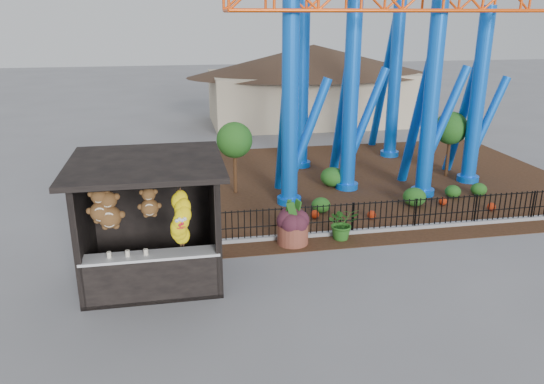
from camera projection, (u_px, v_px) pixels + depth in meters
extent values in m
plane|color=slate|center=(282.00, 291.00, 12.71)|extent=(120.00, 120.00, 0.00)
cube|color=#331E11|center=(340.00, 182.00, 20.86)|extent=(18.00, 12.00, 0.02)
cube|color=gray|center=(390.00, 229.00, 16.18)|extent=(18.00, 0.18, 0.12)
cube|color=black|center=(155.00, 276.00, 13.28)|extent=(3.20, 2.60, 0.10)
cube|color=black|center=(152.00, 206.00, 13.98)|extent=(3.20, 0.12, 3.00)
cube|color=black|center=(84.00, 227.00, 12.55)|extent=(0.12, 2.60, 3.00)
cube|color=black|center=(214.00, 219.00, 13.09)|extent=(0.12, 2.60, 3.00)
cube|color=black|center=(145.00, 163.00, 12.09)|extent=(3.50, 3.40, 0.12)
cube|color=black|center=(77.00, 249.00, 11.41)|extent=(0.14, 0.14, 3.00)
cube|color=black|center=(219.00, 238.00, 11.94)|extent=(0.14, 0.14, 3.00)
cube|color=black|center=(152.00, 278.00, 12.15)|extent=(3.00, 0.50, 1.10)
cube|color=silver|center=(151.00, 256.00, 11.96)|extent=(3.10, 0.55, 0.06)
cylinder|color=black|center=(144.00, 188.00, 11.04)|extent=(2.90, 0.04, 0.04)
cylinder|color=blue|center=(290.00, 103.00, 17.44)|extent=(0.56, 0.56, 7.00)
cylinder|color=blue|center=(289.00, 200.00, 18.52)|extent=(0.84, 0.84, 0.24)
cylinder|color=blue|center=(351.00, 92.00, 18.95)|extent=(0.56, 0.56, 7.30)
cylinder|color=blue|center=(347.00, 186.00, 20.07)|extent=(0.84, 0.84, 0.24)
cylinder|color=blue|center=(432.00, 92.00, 18.23)|extent=(0.56, 0.56, 7.50)
cylinder|color=blue|center=(422.00, 192.00, 19.39)|extent=(0.84, 0.84, 0.24)
cylinder|color=blue|center=(478.00, 98.00, 19.93)|extent=(0.56, 0.56, 6.60)
cylinder|color=blue|center=(468.00, 178.00, 20.95)|extent=(0.84, 0.84, 0.24)
cylinder|color=blue|center=(303.00, 54.00, 21.49)|extent=(0.56, 0.56, 9.50)
cylinder|color=blue|center=(301.00, 164.00, 22.97)|extent=(0.84, 0.84, 0.24)
cylinder|color=blue|center=(398.00, 39.00, 23.05)|extent=(0.56, 0.56, 10.50)
cylinder|color=blue|center=(389.00, 153.00, 24.69)|extent=(0.84, 0.84, 0.24)
cylinder|color=blue|center=(284.00, 124.00, 18.56)|extent=(0.36, 2.21, 5.85)
cylinder|color=blue|center=(308.00, 132.00, 18.18)|extent=(1.62, 0.32, 3.73)
cylinder|color=blue|center=(342.00, 113.00, 20.08)|extent=(0.36, 2.29, 6.10)
cylinder|color=blue|center=(365.00, 120.00, 19.70)|extent=(1.67, 0.32, 3.88)
cylinder|color=blue|center=(418.00, 114.00, 19.37)|extent=(0.36, 2.34, 6.26)
cylinder|color=blue|center=(443.00, 122.00, 19.00)|extent=(1.71, 0.32, 3.99)
cylinder|color=blue|center=(463.00, 115.00, 21.03)|extent=(0.36, 2.10, 5.53)
cylinder|color=blue|center=(487.00, 122.00, 20.65)|extent=(1.54, 0.32, 3.52)
cylinder|color=brown|center=(293.00, 234.00, 15.23)|extent=(0.98, 0.98, 0.59)
ellipsoid|color=#381621|center=(293.00, 214.00, 15.03)|extent=(0.70, 0.70, 0.64)
imported|color=#265218|center=(342.00, 223.00, 15.48)|extent=(0.92, 0.80, 1.01)
ellipsoid|color=#205318|center=(321.00, 205.00, 17.60)|extent=(0.63, 0.63, 0.51)
ellipsoid|color=#205318|center=(414.00, 197.00, 18.20)|extent=(0.79, 0.79, 0.63)
ellipsoid|color=#205318|center=(453.00, 191.00, 19.04)|extent=(0.56, 0.56, 0.45)
ellipsoid|color=#205318|center=(332.00, 177.00, 20.25)|extent=(0.92, 0.92, 0.73)
ellipsoid|color=#205318|center=(479.00, 189.00, 19.26)|extent=(0.57, 0.57, 0.46)
sphere|color=#A9250B|center=(315.00, 214.00, 17.11)|extent=(0.28, 0.28, 0.28)
sphere|color=#A9250B|center=(372.00, 215.00, 17.07)|extent=(0.28, 0.28, 0.28)
sphere|color=#A9250B|center=(443.00, 201.00, 18.29)|extent=(0.28, 0.28, 0.28)
sphere|color=#A9250B|center=(491.00, 207.00, 17.78)|extent=(0.28, 0.28, 0.28)
cube|color=#BFAD8C|center=(312.00, 98.00, 31.90)|extent=(12.00, 6.00, 3.00)
cone|color=#332319|center=(313.00, 57.00, 31.14)|extent=(15.00, 15.00, 1.80)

